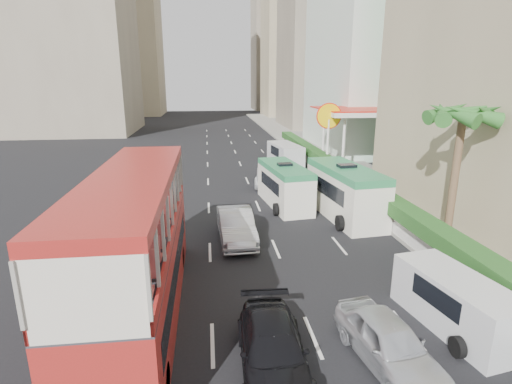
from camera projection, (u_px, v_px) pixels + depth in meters
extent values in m
plane|color=black|center=(309.00, 303.00, 14.73)|extent=(200.00, 200.00, 0.00)
cube|color=#A5211D|center=(137.00, 247.00, 13.35)|extent=(2.50, 11.00, 5.06)
imported|color=silver|center=(236.00, 240.00, 20.54)|extent=(1.87, 4.88, 1.59)
imported|color=silver|center=(386.00, 363.00, 11.58)|extent=(2.31, 4.34, 1.41)
imported|color=black|center=(272.00, 370.00, 11.32)|extent=(2.03, 4.65, 1.33)
imported|color=silver|center=(272.00, 185.00, 31.45)|extent=(3.44, 5.80, 1.51)
cube|color=silver|center=(284.00, 185.00, 26.01)|extent=(2.76, 6.23, 2.67)
cube|color=silver|center=(345.00, 192.00, 23.76)|extent=(2.99, 7.06, 3.04)
cube|color=silver|center=(456.00, 303.00, 13.08)|extent=(2.51, 4.68, 1.77)
cube|color=silver|center=(285.00, 155.00, 38.36)|extent=(2.80, 5.49, 2.10)
cube|color=#99968C|center=(335.00, 163.00, 39.67)|extent=(6.00, 120.00, 0.18)
cube|color=silver|center=(345.00, 185.00, 28.66)|extent=(0.30, 44.00, 1.00)
cube|color=#2D6626|center=(346.00, 174.00, 28.43)|extent=(1.10, 44.00, 0.70)
cylinder|color=brown|center=(454.00, 182.00, 18.56)|extent=(0.36, 0.36, 6.40)
cube|color=silver|center=(354.00, 138.00, 37.16)|extent=(6.50, 8.00, 5.50)
cube|color=tan|center=(296.00, 16.00, 89.23)|extent=(14.00, 14.00, 44.00)
cube|color=gray|center=(278.00, 36.00, 110.80)|extent=(14.00, 14.00, 40.00)
cube|color=tan|center=(123.00, 13.00, 92.04)|extent=(16.00, 16.00, 46.00)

